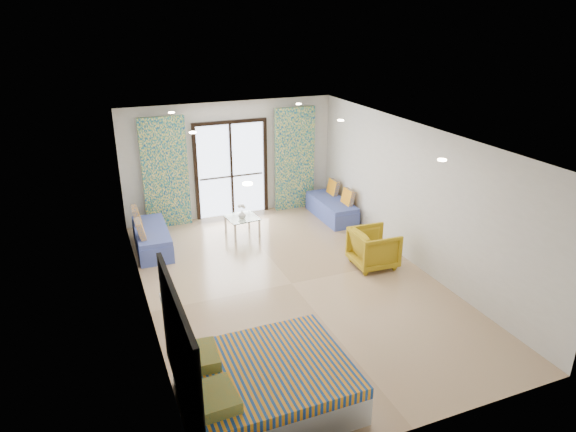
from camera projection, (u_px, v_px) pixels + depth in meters
name	position (u px, v px, depth m)	size (l,w,h in m)	color
floor	(292.00, 284.00, 9.25)	(5.00, 7.50, 0.01)	#977A5A
ceiling	(292.00, 136.00, 8.25)	(5.00, 7.50, 0.01)	silver
wall_back	(231.00, 160.00, 11.98)	(5.00, 0.01, 2.70)	silver
wall_front	(425.00, 332.00, 5.52)	(5.00, 0.01, 2.70)	silver
wall_left	(142.00, 236.00, 7.88)	(0.01, 7.50, 2.70)	silver
wall_right	(415.00, 196.00, 9.62)	(0.01, 7.50, 2.70)	silver
balcony_door	(231.00, 164.00, 11.99)	(1.76, 0.08, 2.28)	black
balcony_rail	(232.00, 176.00, 12.11)	(1.52, 0.03, 0.04)	#595451
curtain_left	(165.00, 173.00, 11.32)	(1.00, 0.10, 2.50)	silver
curtain_right	(295.00, 159.00, 12.40)	(1.00, 0.10, 2.50)	silver
downlight_a	(247.00, 184.00, 6.05)	(0.12, 0.12, 0.02)	#FFE0B2
downlight_b	(442.00, 160.00, 7.03)	(0.12, 0.12, 0.02)	#FFE0B2
downlight_c	(193.00, 132.00, 8.63)	(0.12, 0.12, 0.02)	#FFE0B2
downlight_d	(341.00, 120.00, 9.61)	(0.12, 0.12, 0.02)	#FFE0B2
downlight_e	(171.00, 113.00, 10.36)	(0.12, 0.12, 0.02)	#FFE0B2
downlight_f	(299.00, 104.00, 11.33)	(0.12, 0.12, 0.02)	#FFE0B2
headboard	(180.00, 352.00, 5.68)	(0.06, 2.10, 1.50)	black
switch_plate	(161.00, 298.00, 6.76)	(0.02, 0.10, 0.10)	silver
bed	(264.00, 384.00, 6.30)	(2.04, 1.67, 0.70)	silver
daybed_left	(151.00, 238.00, 10.50)	(0.70, 1.68, 0.82)	#4353A0
daybed_right	(332.00, 208.00, 12.15)	(0.63, 1.62, 0.80)	#4353A0
coffee_table	(242.00, 219.00, 11.13)	(0.70, 0.70, 0.74)	silver
vase	(242.00, 214.00, 11.02)	(0.17, 0.18, 0.17)	white
armchair	(374.00, 246.00, 9.77)	(0.79, 0.74, 0.81)	#AB8A16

